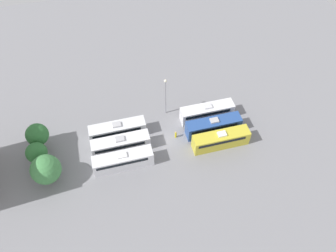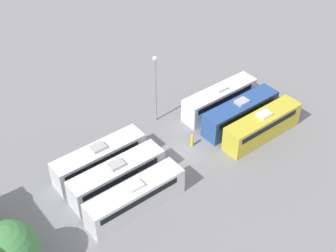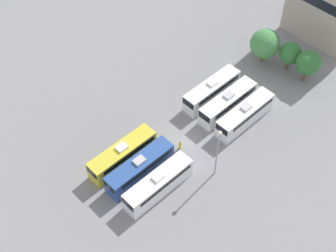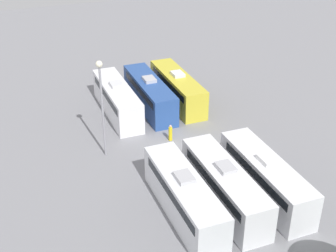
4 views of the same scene
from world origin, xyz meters
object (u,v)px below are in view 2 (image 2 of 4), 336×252
object	(u,v)px
bus_5	(99,159)
bus_0	(262,125)
bus_1	(240,112)
light_pole	(155,79)
bus_2	(220,99)
bus_3	(135,197)
bus_4	(117,176)
tree_0	(9,250)
worker_person	(192,141)

from	to	relation	value
bus_5	bus_0	bearing A→B (deg)	-111.03
bus_1	light_pole	xyz separation A→B (m)	(7.03, 7.68, 4.37)
bus_0	light_pole	distance (m)	13.81
bus_0	bus_2	xyz separation A→B (m)	(7.08, 0.31, 0.00)
bus_1	bus_3	world-z (taller)	same
bus_0	bus_3	xyz separation A→B (m)	(0.03, 18.42, 0.00)
bus_3	bus_5	world-z (taller)	same
bus_5	light_pole	world-z (taller)	light_pole
bus_3	bus_4	distance (m)	3.57
bus_5	tree_0	size ratio (longest dim) A/B	1.68
light_pole	tree_0	size ratio (longest dim) A/B	1.45
bus_3	light_pole	bearing A→B (deg)	-45.22
bus_3	tree_0	bearing A→B (deg)	89.59
bus_4	worker_person	bearing A→B (deg)	-88.46
bus_5	light_pole	distance (m)	11.72
bus_3	light_pole	size ratio (longest dim) A/B	1.16
bus_0	light_pole	xyz separation A→B (m)	(10.43, 7.94, 4.37)
bus_4	light_pole	size ratio (longest dim) A/B	1.16
bus_0	worker_person	distance (m)	8.59
bus_3	light_pole	xyz separation A→B (m)	(10.40, -10.48, 4.37)
worker_person	bus_5	bearing A→B (deg)	73.59
bus_2	bus_4	bearing A→B (deg)	101.00
bus_1	tree_0	size ratio (longest dim) A/B	1.68
bus_2	light_pole	world-z (taller)	light_pole
bus_1	tree_0	world-z (taller)	tree_0
bus_5	tree_0	world-z (taller)	tree_0
light_pole	tree_0	xyz separation A→B (m)	(-10.31, 23.24, -2.29)
bus_0	bus_1	world-z (taller)	same
bus_3	bus_4	world-z (taller)	same
bus_1	bus_3	distance (m)	18.47
bus_4	light_pole	distance (m)	13.10
tree_0	bus_2	bearing A→B (deg)	-77.30
bus_1	worker_person	distance (m)	7.42
bus_1	bus_4	world-z (taller)	same
bus_1	bus_5	distance (m)	18.37
bus_1	bus_4	bearing A→B (deg)	89.37
bus_3	light_pole	world-z (taller)	light_pole
bus_4	tree_0	world-z (taller)	tree_0
bus_4	bus_3	bearing A→B (deg)	176.95
light_pole	bus_5	bearing A→B (deg)	108.22
bus_2	tree_0	bearing A→B (deg)	102.70
bus_1	tree_0	distance (m)	31.17
bus_0	bus_2	distance (m)	7.09
tree_0	worker_person	bearing A→B (deg)	-80.94
bus_2	worker_person	distance (m)	8.03
bus_4	worker_person	world-z (taller)	bus_4
bus_3	bus_4	xyz separation A→B (m)	(3.57, -0.19, 0.00)
bus_1	bus_4	size ratio (longest dim) A/B	1.00
bus_5	worker_person	xyz separation A→B (m)	(-3.14, -10.67, -0.99)
bus_2	bus_5	xyz separation A→B (m)	(-0.06, 17.97, 0.00)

